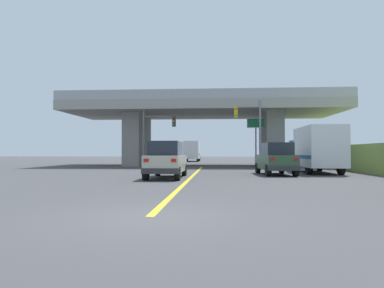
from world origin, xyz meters
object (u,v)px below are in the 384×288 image
object	(u,v)px
suv_crossing	(276,159)
suv_lead	(166,160)
traffic_signal_farside	(155,131)
highway_sign	(256,129)
traffic_signal_nearside	(252,125)
box_truck	(316,149)
semi_truck_distant	(192,151)

from	to	relation	value
suv_crossing	suv_lead	bearing A→B (deg)	-157.56
suv_lead	traffic_signal_farside	xyz separation A→B (m)	(-3.00, 13.21, 2.42)
suv_crossing	highway_sign	distance (m)	13.23
traffic_signal_nearside	suv_crossing	bearing A→B (deg)	-86.88
box_truck	semi_truck_distant	size ratio (longest dim) A/B	1.08
traffic_signal_nearside	traffic_signal_farside	size ratio (longest dim) A/B	1.16
suv_crossing	semi_truck_distant	world-z (taller)	semi_truck_distant
box_truck	traffic_signal_farside	distance (m)	14.86
suv_crossing	semi_truck_distant	size ratio (longest dim) A/B	0.69
highway_sign	semi_truck_distant	world-z (taller)	highway_sign
suv_lead	box_truck	bearing A→B (deg)	30.28
highway_sign	semi_truck_distant	bearing A→B (deg)	111.49
box_truck	highway_sign	world-z (taller)	highway_sign
box_truck	semi_truck_distant	world-z (taller)	semi_truck_distant
traffic_signal_farside	semi_truck_distant	world-z (taller)	traffic_signal_farside
semi_truck_distant	suv_lead	bearing A→B (deg)	-88.20
traffic_signal_farside	suv_lead	bearing A→B (deg)	-77.22
traffic_signal_farside	highway_sign	bearing A→B (deg)	17.32
box_truck	highway_sign	xyz separation A→B (m)	(-3.00, 10.58, 2.07)
traffic_signal_nearside	traffic_signal_farside	bearing A→B (deg)	178.75
box_truck	traffic_signal_farside	xyz separation A→B (m)	(-12.66, 7.57, 1.79)
suv_crossing	traffic_signal_nearside	size ratio (longest dim) A/B	0.73
box_truck	traffic_signal_farside	bearing A→B (deg)	149.12
traffic_signal_nearside	semi_truck_distant	bearing A→B (deg)	107.15
box_truck	traffic_signal_nearside	bearing A→B (deg)	116.58
suv_lead	suv_crossing	world-z (taller)	same
suv_crossing	traffic_signal_nearside	distance (m)	10.17
suv_lead	highway_sign	xyz separation A→B (m)	(6.66, 16.22, 2.70)
traffic_signal_farside	highway_sign	world-z (taller)	traffic_signal_farside
suv_crossing	semi_truck_distant	xyz separation A→B (m)	(-7.63, 32.75, 0.63)
highway_sign	semi_truck_distant	distance (m)	21.38
semi_truck_distant	traffic_signal_nearside	bearing A→B (deg)	-72.85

